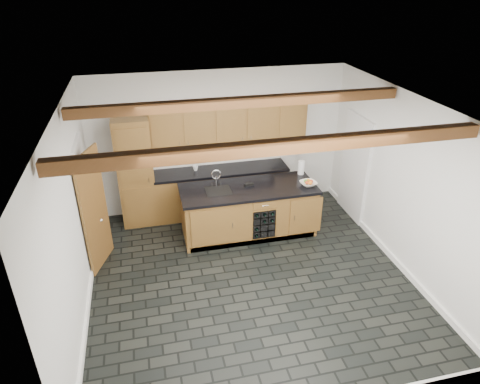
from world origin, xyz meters
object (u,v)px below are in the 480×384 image
object	(u,v)px
kitchen_scale	(249,184)
paper_towel	(301,167)
fruit_bowl	(308,184)
island	(249,211)

from	to	relation	value
kitchen_scale	paper_towel	xyz separation A→B (m)	(1.09, 0.25, 0.11)
kitchen_scale	fruit_bowl	world-z (taller)	fruit_bowl
kitchen_scale	fruit_bowl	size ratio (longest dim) A/B	0.61
island	paper_towel	world-z (taller)	paper_towel
fruit_bowl	paper_towel	size ratio (longest dim) A/B	1.08
fruit_bowl	paper_towel	xyz separation A→B (m)	(0.04, 0.50, 0.10)
kitchen_scale	paper_towel	distance (m)	1.12
island	kitchen_scale	distance (m)	0.50
kitchen_scale	fruit_bowl	distance (m)	1.08
island	fruit_bowl	bearing A→B (deg)	-7.49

